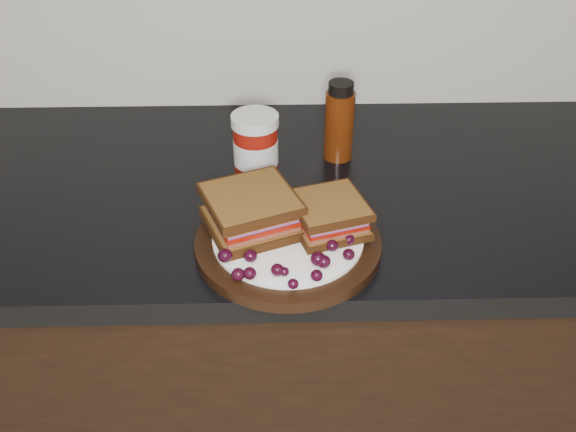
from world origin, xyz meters
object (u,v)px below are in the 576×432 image
plate (288,243)px  oil_bottle (339,121)px  condiment_jar (256,146)px  sandwich_left (251,211)px

plate → oil_bottle: oil_bottle is taller
condiment_jar → plate: bearing=-76.1°
sandwich_left → condiment_jar: (0.00, 0.18, 0.01)m
sandwich_left → condiment_jar: condiment_jar is taller
sandwich_left → condiment_jar: bearing=66.9°
condiment_jar → oil_bottle: 0.16m
plate → condiment_jar: condiment_jar is taller
sandwich_left → oil_bottle: (0.15, 0.24, 0.02)m
condiment_jar → oil_bottle: (0.15, 0.06, 0.01)m
sandwich_left → condiment_jar: 0.18m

